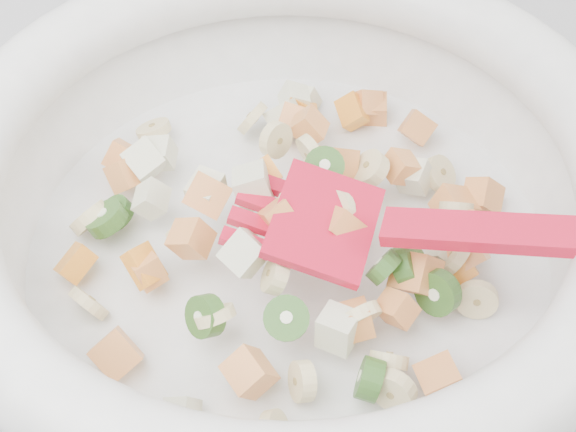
{
  "coord_description": "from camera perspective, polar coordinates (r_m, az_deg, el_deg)",
  "views": [
    {
      "loc": [
        -0.06,
        1.05,
        1.36
      ],
      "look_at": [
        -0.07,
        1.41,
        0.95
      ],
      "focal_mm": 55.0,
      "sensor_mm": 36.0,
      "label": 1
    }
  ],
  "objects": [
    {
      "name": "mixing_bowl",
      "position": [
        0.54,
        0.06,
        1.09
      ],
      "size": [
        0.49,
        0.43,
        0.13
      ],
      "color": "white",
      "rests_on": "counter"
    }
  ]
}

